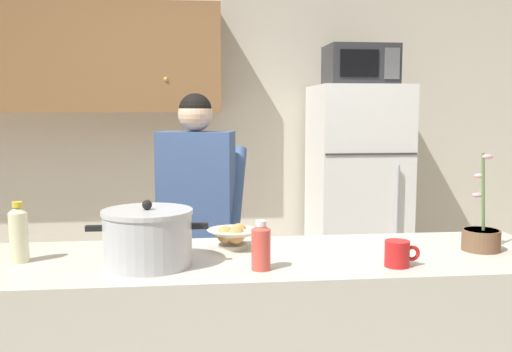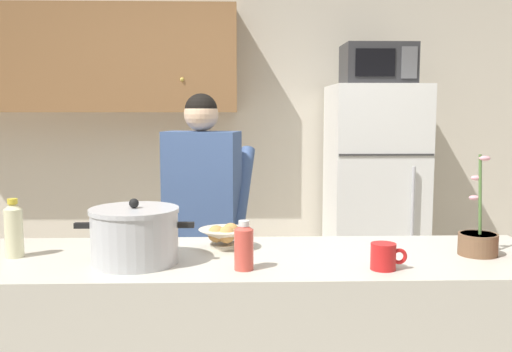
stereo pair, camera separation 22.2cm
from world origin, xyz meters
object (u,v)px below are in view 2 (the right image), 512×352
at_px(coffee_mug, 384,256).
at_px(potted_orchid, 478,240).
at_px(bread_bowl, 224,236).
at_px(bottle_far_corner, 14,229).
at_px(microwave, 378,65).
at_px(person_near_pot, 203,204).
at_px(cooking_pot, 135,235).
at_px(refrigerator, 374,202).
at_px(bottle_near_edge, 244,246).

relative_size(coffee_mug, potted_orchid, 0.33).
height_order(bread_bowl, bottle_far_corner, bottle_far_corner).
bearing_deg(potted_orchid, coffee_mug, -155.15).
distance_m(microwave, person_near_pot, 1.69).
xyz_separation_m(person_near_pot, potted_orchid, (1.13, -0.93, 0.01)).
bearing_deg(potted_orchid, bottle_far_corner, 179.35).
xyz_separation_m(microwave, bottle_far_corner, (-1.83, -1.82, -0.77)).
height_order(person_near_pot, bread_bowl, person_near_pot).
bearing_deg(cooking_pot, bottle_far_corner, 168.22).
xyz_separation_m(microwave, person_near_pot, (-1.17, -0.90, -0.83)).
distance_m(microwave, bottle_far_corner, 2.69).
relative_size(microwave, coffee_mug, 3.66).
xyz_separation_m(person_near_pot, coffee_mug, (0.72, -1.13, -0.01)).
relative_size(microwave, potted_orchid, 1.22).
distance_m(refrigerator, cooking_pot, 2.37).
relative_size(person_near_pot, potted_orchid, 3.99).
bearing_deg(cooking_pot, bread_bowl, 33.41).
bearing_deg(bottle_near_edge, coffee_mug, -1.49).
relative_size(microwave, bottle_far_corner, 2.11).
height_order(microwave, bottle_near_edge, microwave).
relative_size(cooking_pot, bread_bowl, 2.07).
bearing_deg(potted_orchid, refrigerator, 89.04).
bearing_deg(bread_bowl, microwave, 58.93).
height_order(microwave, person_near_pot, microwave).
distance_m(refrigerator, bottle_near_edge, 2.26).
xyz_separation_m(bottle_near_edge, bottle_far_corner, (-0.88, 0.20, 0.02)).
relative_size(microwave, bottle_near_edge, 2.71).
xyz_separation_m(person_near_pot, cooking_pot, (-0.19, -1.01, 0.05)).
bearing_deg(cooking_pot, refrigerator, 55.13).
height_order(refrigerator, coffee_mug, refrigerator).
relative_size(refrigerator, microwave, 3.46).
bearing_deg(potted_orchid, bottle_near_edge, -168.83).
bearing_deg(coffee_mug, cooking_pot, 172.78).
height_order(person_near_pot, potted_orchid, person_near_pot).
distance_m(cooking_pot, bottle_near_edge, 0.42).
bearing_deg(coffee_mug, bottle_far_corner, 171.18).
distance_m(cooking_pot, bottle_far_corner, 0.49).
relative_size(bottle_far_corner, potted_orchid, 0.58).
distance_m(microwave, cooking_pot, 2.47).
distance_m(bottle_near_edge, bottle_far_corner, 0.91).
bearing_deg(bread_bowl, potted_orchid, -7.71).
relative_size(cooking_pot, bottle_far_corner, 1.93).
bearing_deg(bread_bowl, bottle_near_edge, -76.27).
xyz_separation_m(refrigerator, person_near_pot, (-1.17, -0.93, 0.14)).
height_order(coffee_mug, potted_orchid, potted_orchid).
bearing_deg(cooking_pot, person_near_pot, 79.63).
bearing_deg(bottle_far_corner, person_near_pot, 53.87).
xyz_separation_m(cooking_pot, bottle_far_corner, (-0.48, 0.10, 0.01)).
xyz_separation_m(refrigerator, bottle_near_edge, (-0.95, -2.04, 0.18)).
relative_size(person_near_pot, bottle_near_edge, 8.89).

